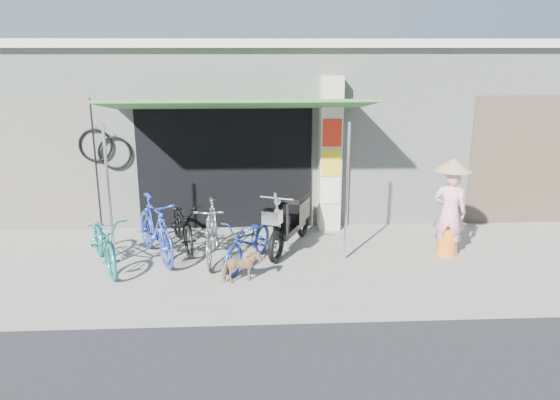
{
  "coord_description": "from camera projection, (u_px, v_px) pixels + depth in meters",
  "views": [
    {
      "loc": [
        -0.67,
        -7.93,
        3.53
      ],
      "look_at": [
        -0.2,
        1.0,
        1.0
      ],
      "focal_mm": 35.0,
      "sensor_mm": 36.0,
      "label": 1
    }
  ],
  "objects": [
    {
      "name": "ground",
      "position": [
        296.0,
        278.0,
        8.61
      ],
      "size": [
        80.0,
        80.0,
        0.0
      ],
      "primitive_type": "plane",
      "color": "gray",
      "rests_on": "ground"
    },
    {
      "name": "shop_pillar",
      "position": [
        330.0,
        154.0,
        10.6
      ],
      "size": [
        0.42,
        0.44,
        3.0
      ],
      "color": "beige",
      "rests_on": "ground"
    },
    {
      "name": "bike_navy",
      "position": [
        249.0,
        241.0,
        9.04
      ],
      "size": [
        1.19,
        1.66,
        0.83
      ],
      "primitive_type": "imported",
      "rotation": [
        0.0,
        0.0,
        -0.46
      ],
      "color": "navy",
      "rests_on": "ground"
    },
    {
      "name": "bicycle_shop",
      "position": [
        279.0,
        120.0,
        13.01
      ],
      "size": [
        12.3,
        5.3,
        3.66
      ],
      "color": "#A5AAA2",
      "rests_on": "ground"
    },
    {
      "name": "neighbour_right",
      "position": [
        533.0,
        161.0,
        11.0
      ],
      "size": [
        2.6,
        0.06,
        2.6
      ],
      "primitive_type": "cube",
      "color": "brown",
      "rests_on": "ground"
    },
    {
      "name": "bike_black",
      "position": [
        183.0,
        224.0,
        9.83
      ],
      "size": [
        1.09,
        1.79,
        0.89
      ],
      "primitive_type": "imported",
      "rotation": [
        0.0,
        0.0,
        0.32
      ],
      "color": "black",
      "rests_on": "ground"
    },
    {
      "name": "street_dog",
      "position": [
        241.0,
        267.0,
        8.38
      ],
      "size": [
        0.65,
        0.41,
        0.51
      ],
      "primitive_type": "imported",
      "rotation": [
        0.0,
        0.0,
        1.82
      ],
      "color": "tan",
      "rests_on": "ground"
    },
    {
      "name": "bike_blue",
      "position": [
        155.0,
        228.0,
        9.27
      ],
      "size": [
        1.27,
        1.85,
        1.09
      ],
      "primitive_type": "imported",
      "rotation": [
        0.0,
        0.0,
        0.46
      ],
      "color": "#213A99",
      "rests_on": "ground"
    },
    {
      "name": "neighbour_left",
      "position": [
        27.0,
        166.0,
        10.49
      ],
      "size": [
        2.6,
        0.06,
        2.6
      ],
      "primitive_type": "cube",
      "color": "#6B665B",
      "rests_on": "ground"
    },
    {
      "name": "bike_teal",
      "position": [
        104.0,
        241.0,
        8.9
      ],
      "size": [
        1.29,
        1.86,
        0.93
      ],
      "primitive_type": "imported",
      "rotation": [
        0.0,
        0.0,
        0.43
      ],
      "color": "#1B7B73",
      "rests_on": "ground"
    },
    {
      "name": "awning",
      "position": [
        238.0,
        107.0,
        9.44
      ],
      "size": [
        4.6,
        1.88,
        2.72
      ],
      "color": "#34692F",
      "rests_on": "ground"
    },
    {
      "name": "nun",
      "position": [
        450.0,
        207.0,
        9.37
      ],
      "size": [
        0.66,
        0.64,
        1.72
      ],
      "rotation": [
        0.0,
        0.0,
        2.75
      ],
      "color": "pink",
      "rests_on": "ground"
    },
    {
      "name": "bike_silver",
      "position": [
        212.0,
        231.0,
        9.23
      ],
      "size": [
        0.52,
        1.72,
        1.03
      ],
      "primitive_type": "imported",
      "rotation": [
        0.0,
        0.0,
        -0.02
      ],
      "color": "#AAA9AE",
      "rests_on": "ground"
    },
    {
      "name": "moped",
      "position": [
        291.0,
        220.0,
        9.77
      ],
      "size": [
        0.99,
        1.91,
        1.14
      ],
      "rotation": [
        0.0,
        0.0,
        -0.41
      ],
      "color": "black",
      "rests_on": "ground"
    }
  ]
}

